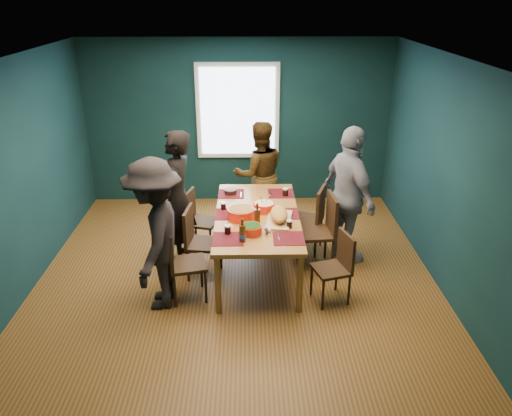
{
  "coord_description": "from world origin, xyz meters",
  "views": [
    {
      "loc": [
        0.15,
        -5.58,
        3.38
      ],
      "look_at": [
        0.25,
        0.06,
        0.89
      ],
      "focal_mm": 35.0,
      "sensor_mm": 36.0,
      "label": 1
    }
  ],
  "objects_px": {
    "person_back": "(259,174)",
    "bowl_salad": "(241,213)",
    "person_near_left": "(155,235)",
    "bowl_dumpling": "(264,207)",
    "person_far_left": "(177,198)",
    "bowl_herbs": "(251,229)",
    "dining_table": "(257,219)",
    "chair_left_far": "(196,216)",
    "chair_right_near": "(338,262)",
    "chair_left_mid": "(197,237)",
    "chair_right_far": "(313,215)",
    "chair_right_mid": "(323,226)",
    "chair_left_near": "(180,258)",
    "cutting_board": "(279,215)",
    "person_right": "(349,196)"
  },
  "relations": [
    {
      "from": "chair_left_mid",
      "to": "cutting_board",
      "type": "xyz_separation_m",
      "value": [
        1.01,
        -0.08,
        0.33
      ]
    },
    {
      "from": "chair_left_near",
      "to": "cutting_board",
      "type": "bearing_deg",
      "value": 8.59
    },
    {
      "from": "person_far_left",
      "to": "person_back",
      "type": "relative_size",
      "value": 1.1
    },
    {
      "from": "chair_left_far",
      "to": "person_far_left",
      "type": "distance_m",
      "value": 0.54
    },
    {
      "from": "person_back",
      "to": "chair_left_near",
      "type": "bearing_deg",
      "value": 53.4
    },
    {
      "from": "dining_table",
      "to": "bowl_herbs",
      "type": "distance_m",
      "value": 0.57
    },
    {
      "from": "person_back",
      "to": "cutting_board",
      "type": "bearing_deg",
      "value": 85.95
    },
    {
      "from": "chair_right_mid",
      "to": "bowl_herbs",
      "type": "bearing_deg",
      "value": -151.31
    },
    {
      "from": "dining_table",
      "to": "chair_left_near",
      "type": "bearing_deg",
      "value": -144.22
    },
    {
      "from": "bowl_salad",
      "to": "person_right",
      "type": "bearing_deg",
      "value": 15.12
    },
    {
      "from": "person_back",
      "to": "bowl_herbs",
      "type": "relative_size",
      "value": 6.5
    },
    {
      "from": "person_near_left",
      "to": "bowl_dumpling",
      "type": "relative_size",
      "value": 6.56
    },
    {
      "from": "chair_left_mid",
      "to": "bowl_salad",
      "type": "distance_m",
      "value": 0.64
    },
    {
      "from": "chair_left_near",
      "to": "person_far_left",
      "type": "xyz_separation_m",
      "value": [
        -0.12,
        0.95,
        0.36
      ]
    },
    {
      "from": "chair_left_near",
      "to": "person_near_left",
      "type": "xyz_separation_m",
      "value": [
        -0.23,
        -0.1,
        0.35
      ]
    },
    {
      "from": "dining_table",
      "to": "person_near_left",
      "type": "relative_size",
      "value": 1.18
    },
    {
      "from": "chair_right_mid",
      "to": "person_right",
      "type": "distance_m",
      "value": 0.51
    },
    {
      "from": "chair_right_mid",
      "to": "chair_left_mid",
      "type": "bearing_deg",
      "value": -177.87
    },
    {
      "from": "bowl_salad",
      "to": "chair_left_mid",
      "type": "bearing_deg",
      "value": 179.31
    },
    {
      "from": "cutting_board",
      "to": "bowl_salad",
      "type": "bearing_deg",
      "value": -179.23
    },
    {
      "from": "chair_right_mid",
      "to": "person_near_left",
      "type": "relative_size",
      "value": 0.56
    },
    {
      "from": "chair_left_far",
      "to": "person_near_left",
      "type": "height_order",
      "value": "person_near_left"
    },
    {
      "from": "chair_left_far",
      "to": "bowl_herbs",
      "type": "distance_m",
      "value": 1.41
    },
    {
      "from": "cutting_board",
      "to": "chair_right_mid",
      "type": "bearing_deg",
      "value": 34.49
    },
    {
      "from": "bowl_herbs",
      "to": "dining_table",
      "type": "bearing_deg",
      "value": 81.61
    },
    {
      "from": "chair_left_far",
      "to": "person_near_left",
      "type": "distance_m",
      "value": 1.43
    },
    {
      "from": "chair_right_mid",
      "to": "cutting_board",
      "type": "distance_m",
      "value": 0.71
    },
    {
      "from": "chair_left_near",
      "to": "person_back",
      "type": "xyz_separation_m",
      "value": [
        0.97,
        2.04,
        0.28
      ]
    },
    {
      "from": "chair_left_mid",
      "to": "person_far_left",
      "type": "height_order",
      "value": "person_far_left"
    },
    {
      "from": "person_near_left",
      "to": "bowl_herbs",
      "type": "height_order",
      "value": "person_near_left"
    },
    {
      "from": "person_back",
      "to": "chair_right_near",
      "type": "bearing_deg",
      "value": 101.09
    },
    {
      "from": "chair_left_far",
      "to": "bowl_salad",
      "type": "xyz_separation_m",
      "value": [
        0.63,
        -0.72,
        0.37
      ]
    },
    {
      "from": "chair_right_far",
      "to": "chair_right_mid",
      "type": "bearing_deg",
      "value": -59.12
    },
    {
      "from": "chair_right_far",
      "to": "bowl_salad",
      "type": "xyz_separation_m",
      "value": [
        -0.97,
        -0.62,
        0.31
      ]
    },
    {
      "from": "chair_left_far",
      "to": "cutting_board",
      "type": "relative_size",
      "value": 1.18
    },
    {
      "from": "person_near_left",
      "to": "chair_right_mid",
      "type": "bearing_deg",
      "value": 114.16
    },
    {
      "from": "chair_left_near",
      "to": "bowl_dumpling",
      "type": "xyz_separation_m",
      "value": [
        0.99,
        0.75,
        0.32
      ]
    },
    {
      "from": "person_far_left",
      "to": "person_back",
      "type": "xyz_separation_m",
      "value": [
        1.09,
        1.09,
        -0.08
      ]
    },
    {
      "from": "bowl_herbs",
      "to": "bowl_salad",
      "type": "bearing_deg",
      "value": 106.38
    },
    {
      "from": "person_right",
      "to": "bowl_herbs",
      "type": "height_order",
      "value": "person_right"
    },
    {
      "from": "bowl_salad",
      "to": "cutting_board",
      "type": "relative_size",
      "value": 0.47
    },
    {
      "from": "chair_left_near",
      "to": "person_far_left",
      "type": "bearing_deg",
      "value": 84.87
    },
    {
      "from": "person_back",
      "to": "bowl_salad",
      "type": "relative_size",
      "value": 4.85
    },
    {
      "from": "chair_left_mid",
      "to": "cutting_board",
      "type": "height_order",
      "value": "cutting_board"
    },
    {
      "from": "person_far_left",
      "to": "cutting_board",
      "type": "relative_size",
      "value": 2.48
    },
    {
      "from": "chair_right_far",
      "to": "person_near_left",
      "type": "bearing_deg",
      "value": -127.12
    },
    {
      "from": "bowl_herbs",
      "to": "cutting_board",
      "type": "distance_m",
      "value": 0.48
    },
    {
      "from": "chair_left_mid",
      "to": "chair_right_far",
      "type": "distance_m",
      "value": 1.64
    },
    {
      "from": "bowl_dumpling",
      "to": "cutting_board",
      "type": "relative_size",
      "value": 0.37
    },
    {
      "from": "chair_left_mid",
      "to": "chair_right_mid",
      "type": "bearing_deg",
      "value": 14.21
    }
  ]
}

